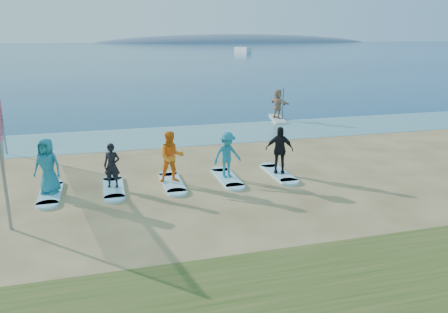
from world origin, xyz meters
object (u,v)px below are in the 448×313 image
object	(u,v)px
surfboard_3	(227,178)
surfboard_4	(278,173)
student_3	(227,155)
surfboard_0	(51,194)
student_0	(47,166)
boat_offshore_b	(243,53)
student_1	(112,166)
student_4	(279,150)
surfboard_1	(114,188)
paddleboard	(277,119)
student_2	(171,157)
surfboard_2	(172,183)
paddleboarder	(278,104)
volleyball_net	(1,132)

from	to	relation	value
surfboard_3	surfboard_4	distance (m)	2.08
student_3	surfboard_0	bearing A→B (deg)	168.44
student_3	student_0	bearing A→B (deg)	168.44
boat_offshore_b	student_0	xyz separation A→B (m)	(-44.76, -116.00, 1.03)
student_1	student_4	xyz separation A→B (m)	(6.25, 0.00, 0.12)
surfboard_1	student_3	distance (m)	4.27
paddleboard	surfboard_0	distance (m)	16.50
surfboard_3	student_3	size ratio (longest dim) A/B	1.28
surfboard_3	student_3	xyz separation A→B (m)	(0.00, 0.00, 0.91)
student_0	student_2	bearing A→B (deg)	21.92
surfboard_2	student_4	size ratio (longest dim) A/B	1.22
surfboard_2	surfboard_0	bearing A→B (deg)	180.00
student_0	student_1	xyz separation A→B (m)	(2.08, 0.00, -0.16)
student_0	surfboard_4	size ratio (longest dim) A/B	0.85
boat_offshore_b	student_1	distance (m)	123.60
paddleboarder	student_0	distance (m)	16.50
paddleboard	surfboard_2	distance (m)	13.56
boat_offshore_b	surfboard_1	size ratio (longest dim) A/B	3.10
surfboard_0	surfboard_2	bearing A→B (deg)	0.00
surfboard_1	student_3	size ratio (longest dim) A/B	1.28
student_2	surfboard_4	xyz separation A→B (m)	(4.17, 0.00, -0.98)
surfboard_2	surfboard_3	world-z (taller)	same
paddleboard	boat_offshore_b	bearing A→B (deg)	86.43
surfboard_1	student_4	world-z (taller)	student_4
paddleboard	student_3	size ratio (longest dim) A/B	1.74
student_0	surfboard_1	bearing A→B (deg)	21.92
surfboard_4	surfboard_3	bearing A→B (deg)	180.00
paddleboard	surfboard_0	world-z (taller)	paddleboard
surfboard_0	student_2	size ratio (longest dim) A/B	1.18
paddleboard	surfboard_3	distance (m)	12.37
student_3	student_4	bearing A→B (deg)	-11.56
surfboard_1	surfboard_3	xyz separation A→B (m)	(4.17, 0.00, 0.00)
volleyball_net	student_4	bearing A→B (deg)	-10.37
paddleboarder	student_1	bearing A→B (deg)	119.21
volleyball_net	student_2	xyz separation A→B (m)	(5.79, -1.82, -0.88)
surfboard_0	surfboard_2	world-z (taller)	same
student_0	volleyball_net	bearing A→B (deg)	153.65
paddleboard	student_4	size ratio (longest dim) A/B	1.66
volleyball_net	surfboard_1	size ratio (longest dim) A/B	4.06
volleyball_net	student_4	distance (m)	10.17
boat_offshore_b	paddleboard	bearing A→B (deg)	-122.59
paddleboarder	student_2	world-z (taller)	student_2
student_1	surfboard_2	world-z (taller)	student_1
surfboard_0	student_3	world-z (taller)	student_3
boat_offshore_b	surfboard_0	distance (m)	124.34
surfboard_2	student_3	world-z (taller)	student_3
volleyball_net	boat_offshore_b	xyz separation A→B (m)	(46.38, 114.18, -1.90)
surfboard_2	volleyball_net	bearing A→B (deg)	162.54
surfboard_2	surfboard_3	bearing A→B (deg)	0.00
paddleboarder	student_0	size ratio (longest dim) A/B	0.98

